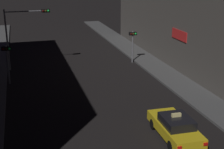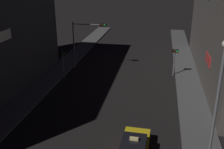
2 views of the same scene
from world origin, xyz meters
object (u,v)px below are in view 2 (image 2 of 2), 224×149
(taxi, at_px, (134,148))
(street_lamp_near_block, at_px, (216,105))
(traffic_light_left_kerb, at_px, (63,59))
(traffic_light_overhead, at_px, (85,36))
(traffic_light_right_kerb, at_px, (175,56))

(taxi, bearing_deg, street_lamp_near_block, -18.27)
(traffic_light_left_kerb, distance_m, street_lamp_near_block, 19.79)
(traffic_light_overhead, xyz_separation_m, street_lamp_near_block, (12.25, -18.06, 0.90))
(taxi, distance_m, traffic_light_overhead, 18.73)
(taxi, height_order, traffic_light_overhead, traffic_light_overhead)
(taxi, bearing_deg, traffic_light_right_kerb, 79.35)
(street_lamp_near_block, bearing_deg, taxi, 161.73)
(traffic_light_left_kerb, bearing_deg, traffic_light_overhead, 69.64)
(taxi, xyz_separation_m, traffic_light_overhead, (-7.90, 16.62, 3.47))
(taxi, xyz_separation_m, traffic_light_left_kerb, (-9.42, 12.52, 1.71))
(traffic_light_overhead, height_order, street_lamp_near_block, street_lamp_near_block)
(street_lamp_near_block, bearing_deg, traffic_light_overhead, 124.16)
(traffic_light_right_kerb, height_order, street_lamp_near_block, street_lamp_near_block)
(taxi, relative_size, street_lamp_near_block, 0.54)
(traffic_light_right_kerb, bearing_deg, traffic_light_left_kerb, -164.96)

